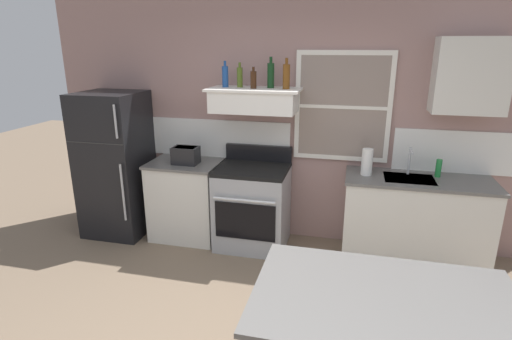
% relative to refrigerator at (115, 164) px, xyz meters
% --- Properties ---
extents(back_wall, '(5.40, 0.11, 2.70)m').
position_rel_refrigerator_xyz_m(back_wall, '(1.93, 0.39, 0.52)').
color(back_wall, gray).
rests_on(back_wall, ground_plane).
extents(refrigerator, '(0.70, 0.72, 1.67)m').
position_rel_refrigerator_xyz_m(refrigerator, '(0.00, 0.00, 0.00)').
color(refrigerator, black).
rests_on(refrigerator, ground_plane).
extents(counter_left_of_stove, '(0.79, 0.63, 0.91)m').
position_rel_refrigerator_xyz_m(counter_left_of_stove, '(0.85, 0.06, -0.38)').
color(counter_left_of_stove, silver).
rests_on(counter_left_of_stove, ground_plane).
extents(toaster, '(0.30, 0.20, 0.19)m').
position_rel_refrigerator_xyz_m(toaster, '(0.89, -0.00, 0.17)').
color(toaster, black).
rests_on(toaster, counter_left_of_stove).
extents(stove_range, '(0.76, 0.69, 1.09)m').
position_rel_refrigerator_xyz_m(stove_range, '(1.65, 0.02, -0.37)').
color(stove_range, '#9EA0A5').
rests_on(stove_range, ground_plane).
extents(range_hood_shelf, '(0.96, 0.52, 0.24)m').
position_rel_refrigerator_xyz_m(range_hood_shelf, '(1.65, 0.12, 0.79)').
color(range_hood_shelf, white).
extents(bottle_blue_liqueur, '(0.07, 0.07, 0.27)m').
position_rel_refrigerator_xyz_m(bottle_blue_liqueur, '(1.32, 0.15, 1.02)').
color(bottle_blue_liqueur, '#1E478C').
rests_on(bottle_blue_liqueur, range_hood_shelf).
extents(bottle_olive_oil_square, '(0.06, 0.06, 0.25)m').
position_rel_refrigerator_xyz_m(bottle_olive_oil_square, '(1.48, 0.17, 1.02)').
color(bottle_olive_oil_square, '#4C601E').
rests_on(bottle_olive_oil_square, range_hood_shelf).
extents(bottle_brown_stout, '(0.06, 0.06, 0.22)m').
position_rel_refrigerator_xyz_m(bottle_brown_stout, '(1.65, 0.08, 1.00)').
color(bottle_brown_stout, '#381E0F').
rests_on(bottle_brown_stout, range_hood_shelf).
extents(bottle_dark_green_wine, '(0.07, 0.07, 0.31)m').
position_rel_refrigerator_xyz_m(bottle_dark_green_wine, '(1.81, 0.18, 1.04)').
color(bottle_dark_green_wine, '#143819').
rests_on(bottle_dark_green_wine, range_hood_shelf).
extents(bottle_amber_wine, '(0.07, 0.07, 0.31)m').
position_rel_refrigerator_xyz_m(bottle_amber_wine, '(1.98, 0.11, 1.04)').
color(bottle_amber_wine, brown).
rests_on(bottle_amber_wine, range_hood_shelf).
extents(counter_right_with_sink, '(1.43, 0.63, 0.91)m').
position_rel_refrigerator_xyz_m(counter_right_with_sink, '(3.35, 0.06, -0.38)').
color(counter_right_with_sink, silver).
rests_on(counter_right_with_sink, ground_plane).
extents(sink_faucet, '(0.03, 0.17, 0.28)m').
position_rel_refrigerator_xyz_m(sink_faucet, '(3.25, 0.16, 0.25)').
color(sink_faucet, silver).
rests_on(sink_faucet, counter_right_with_sink).
extents(paper_towel_roll, '(0.11, 0.11, 0.27)m').
position_rel_refrigerator_xyz_m(paper_towel_roll, '(2.83, 0.06, 0.21)').
color(paper_towel_roll, white).
rests_on(paper_towel_roll, counter_right_with_sink).
extents(dish_soap_bottle, '(0.06, 0.06, 0.18)m').
position_rel_refrigerator_xyz_m(dish_soap_bottle, '(3.53, 0.16, 0.16)').
color(dish_soap_bottle, '#268C3F').
rests_on(dish_soap_bottle, counter_right_with_sink).
extents(upper_cabinet_right, '(0.64, 0.32, 0.70)m').
position_rel_refrigerator_xyz_m(upper_cabinet_right, '(3.70, 0.20, 1.06)').
color(upper_cabinet_right, silver).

